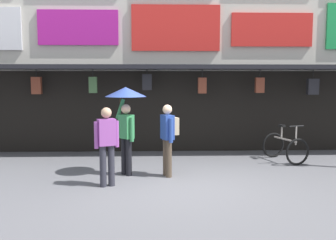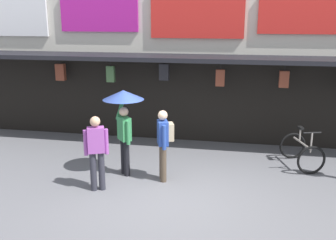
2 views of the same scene
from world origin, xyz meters
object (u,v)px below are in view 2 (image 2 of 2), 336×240
at_px(pedestrian_with_umbrella, 124,109).
at_px(pedestrian_in_white, 164,140).
at_px(bicycle_parked, 302,151).
at_px(pedestrian_in_yellow, 96,149).

relative_size(pedestrian_with_umbrella, pedestrian_in_white, 1.24).
bearing_deg(pedestrian_in_white, pedestrian_with_umbrella, 171.19).
height_order(bicycle_parked, pedestrian_with_umbrella, pedestrian_with_umbrella).
height_order(pedestrian_with_umbrella, pedestrian_in_yellow, pedestrian_with_umbrella).
bearing_deg(pedestrian_with_umbrella, bicycle_parked, 18.03).
distance_m(pedestrian_in_yellow, pedestrian_in_white, 1.55).
bearing_deg(pedestrian_with_umbrella, pedestrian_in_white, -8.81).
bearing_deg(pedestrian_with_umbrella, pedestrian_in_yellow, -109.36).
distance_m(bicycle_parked, pedestrian_in_yellow, 5.18).
bearing_deg(bicycle_parked, pedestrian_in_yellow, -152.97).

